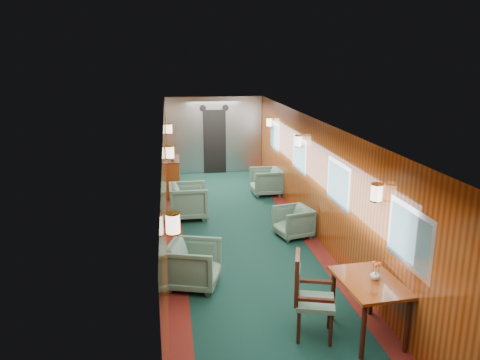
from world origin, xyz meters
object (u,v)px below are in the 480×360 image
Objects in this scene: armchair_left_near at (194,265)px; armchair_right_near at (293,222)px; dining_table at (369,290)px; credenza at (173,176)px; side_chair at (307,292)px; armchair_left_far at (189,201)px; armchair_right_far at (266,182)px.

armchair_right_near is at bearing -32.22° from armchair_left_near.
credenza is at bearing 105.41° from dining_table.
side_chair reaches higher than armchair_left_far.
armchair_right_far is at bearing 99.42° from side_chair.
credenza reaches higher than armchair_right_far.
armchair_left_far is at bearing -80.66° from credenza.
dining_table is 0.89× the size of credenza.
credenza is at bearing 119.90° from side_chair.
armchair_right_far is (0.06, 3.03, 0.04)m from armchair_right_near.
credenza reaches higher than dining_table.
armchair_right_far is at bearing 86.19° from dining_table.
armchair_left_far is 2.62m from armchair_right_far.
dining_table is at bearing -12.33° from armchair_right_near.
armchair_left_near is at bearing 137.98° from dining_table.
side_chair is 1.34× the size of armchair_left_far.
armchair_right_near is at bearing -55.39° from credenza.
credenza is at bearing 8.89° from armchair_left_far.
armchair_right_near is 3.03m from armchair_right_far.
dining_table is 5.49m from armchair_left_far.
armchair_left_far is (0.32, -1.97, -0.10)m from credenza.
credenza is (-1.64, 6.90, -0.14)m from side_chair.
dining_table reaches higher than armchair_right_far.
armchair_left_near is at bearing 147.35° from side_chair.
dining_table is at bearing -157.63° from armchair_left_far.
credenza is 1.44× the size of armchair_left_far.
dining_table reaches higher than armchair_left_near.
armchair_left_far is 2.54m from armchair_right_near.
side_chair is at bearing -165.49° from armchair_left_far.
dining_table is 2.82m from armchair_left_near.
armchair_left_far is (-2.12, 5.05, -0.27)m from dining_table.
dining_table is 1.28× the size of armchair_left_far.
side_chair is 0.93× the size of credenza.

